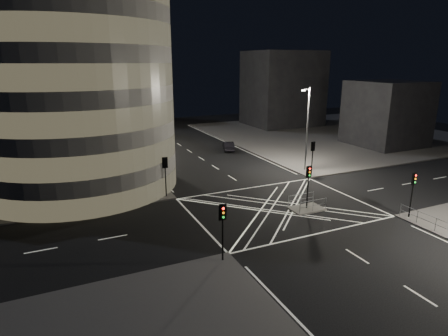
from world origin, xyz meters
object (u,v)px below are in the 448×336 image
street_lamp_left_near (145,134)px  street_lamp_left_far (117,114)px  traffic_signal_fl (165,170)px  sedan (228,146)px  traffic_signal_fr (313,152)px  street_lamp_right_far (307,126)px  traffic_signal_nl (223,222)px  traffic_signal_nr (413,186)px  central_island (306,209)px  traffic_signal_island (308,179)px

street_lamp_left_near → street_lamp_left_far: 18.00m
traffic_signal_fl → sedan: traffic_signal_fl is taller
traffic_signal_fr → street_lamp_right_far: bearing=73.9°
traffic_signal_nl → traffic_signal_nr: bearing=0.0°
sedan → traffic_signal_fr: bearing=120.3°
street_lamp_left_far → central_island: bearing=-70.0°
traffic_signal_fl → street_lamp_right_far: (18.24, 2.20, 2.63)m
street_lamp_left_near → street_lamp_left_far: bearing=90.0°
street_lamp_right_far → traffic_signal_nr: bearing=-92.3°
street_lamp_left_far → street_lamp_right_far: same height
central_island → street_lamp_right_far: size_ratio=0.30×
traffic_signal_island → street_lamp_left_near: size_ratio=0.40×
central_island → traffic_signal_nl: traffic_signal_nl is taller
traffic_signal_fl → street_lamp_right_far: bearing=6.9°
central_island → street_lamp_left_far: bearing=110.0°
traffic_signal_fr → traffic_signal_fl: bearing=180.0°
traffic_signal_fr → street_lamp_left_far: (-18.24, 23.20, 2.63)m
traffic_signal_nl → street_lamp_right_far: 24.27m
traffic_signal_island → street_lamp_left_far: 33.61m
traffic_signal_island → traffic_signal_fl: bearing=142.5°
traffic_signal_nl → street_lamp_left_near: size_ratio=0.40×
central_island → traffic_signal_nr: bearing=-37.9°
traffic_signal_fl → street_lamp_left_near: bearing=97.0°
traffic_signal_island → street_lamp_left_near: 17.89m
traffic_signal_nr → street_lamp_left_far: 41.15m
traffic_signal_fl → traffic_signal_fr: 17.60m
street_lamp_left_far → street_lamp_right_far: (18.87, -21.00, 0.00)m
traffic_signal_island → street_lamp_right_far: (7.44, 10.50, 2.63)m
central_island → traffic_signal_fl: 13.91m
street_lamp_left_near → street_lamp_right_far: size_ratio=1.00×
traffic_signal_nl → sedan: (14.35, 29.67, -2.22)m
traffic_signal_fr → traffic_signal_island: (-6.80, -8.30, 0.00)m
street_lamp_left_far → traffic_signal_nr: bearing=-63.6°
traffic_signal_island → street_lamp_left_far: (-11.44, 31.50, 2.63)m
traffic_signal_fr → street_lamp_right_far: street_lamp_right_far is taller
traffic_signal_fl → traffic_signal_fr: (17.60, 0.00, 0.00)m
traffic_signal_fr → street_lamp_left_near: size_ratio=0.40×
traffic_signal_island → sedan: traffic_signal_island is taller
traffic_signal_nr → street_lamp_left_far: street_lamp_left_far is taller
traffic_signal_nl → sedan: traffic_signal_nl is taller
traffic_signal_fl → traffic_signal_fr: same height
traffic_signal_nl → traffic_signal_island: same height
traffic_signal_nl → traffic_signal_island: (10.80, 5.30, 0.00)m
traffic_signal_island → street_lamp_left_far: bearing=110.0°
traffic_signal_nl → street_lamp_left_far: bearing=91.0°
street_lamp_left_far → traffic_signal_nl: bearing=-89.0°
traffic_signal_nl → sedan: size_ratio=0.95×
traffic_signal_fr → street_lamp_left_near: (-18.24, 5.20, 2.63)m
traffic_signal_fl → sedan: 21.66m
central_island → traffic_signal_fl: size_ratio=0.75×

